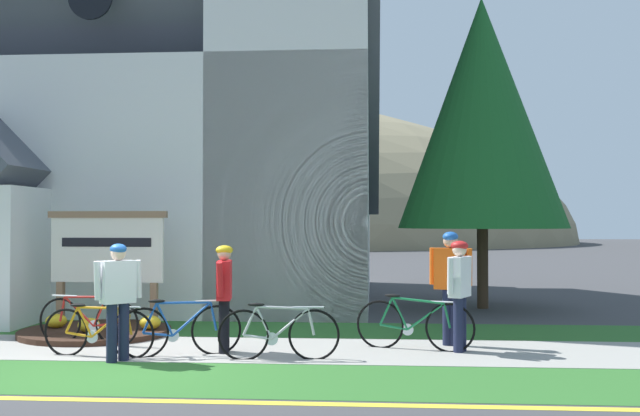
{
  "coord_description": "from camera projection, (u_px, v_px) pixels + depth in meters",
  "views": [
    {
      "loc": [
        3.37,
        -9.11,
        1.94
      ],
      "look_at": [
        2.51,
        2.73,
        2.18
      ],
      "focal_mm": 40.07,
      "sensor_mm": 36.0,
      "label": 1
    }
  ],
  "objects": [
    {
      "name": "flower_bed",
      "position": [
        97.0,
        330.0,
        12.28
      ],
      "size": [
        2.56,
        2.56,
        0.34
      ],
      "color": "#382319",
      "rests_on": "ground"
    },
    {
      "name": "distant_hill",
      "position": [
        193.0,
        242.0,
        69.3
      ],
      "size": [
        72.26,
        48.57,
        27.41
      ],
      "primitive_type": "ellipsoid",
      "color": "#847A5B",
      "rests_on": "ground"
    },
    {
      "name": "church_lawn",
      "position": [
        68.0,
        327.0,
        13.13
      ],
      "size": [
        24.0,
        1.91,
        0.01
      ],
      "primitive_type": "cube",
      "color": "#2D6628",
      "rests_on": "ground"
    },
    {
      "name": "bicycle_blue",
      "position": [
        278.0,
        333.0,
        10.04
      ],
      "size": [
        1.72,
        0.2,
        0.82
      ],
      "color": "black",
      "rests_on": "ground"
    },
    {
      "name": "cyclist_in_blue_jersey",
      "position": [
        460.0,
        287.0,
        10.65
      ],
      "size": [
        0.41,
        0.63,
        1.66
      ],
      "color": "#191E38",
      "rests_on": "ground"
    },
    {
      "name": "sidewalk_slab",
      "position": [
        13.0,
        346.0,
        11.1
      ],
      "size": [
        32.0,
        2.16,
        0.01
      ],
      "primitive_type": "cube",
      "color": "#99968E",
      "rests_on": "ground"
    },
    {
      "name": "church_building",
      "position": [
        171.0,
        107.0,
        18.39
      ],
      "size": [
        11.51,
        11.13,
        13.04
      ],
      "color": "white",
      "rests_on": "ground"
    },
    {
      "name": "bicycle_yellow",
      "position": [
        89.0,
        320.0,
        11.27
      ],
      "size": [
        1.73,
        0.32,
        0.84
      ],
      "color": "black",
      "rests_on": "ground"
    },
    {
      "name": "church_sign",
      "position": [
        107.0,
        251.0,
        12.8
      ],
      "size": [
        2.2,
        0.2,
        2.14
      ],
      "color": "#7F6047",
      "rests_on": "ground"
    },
    {
      "name": "bicycle_white",
      "position": [
        180.0,
        329.0,
        10.32
      ],
      "size": [
        1.69,
        0.64,
        0.85
      ],
      "color": "black",
      "rests_on": "ground"
    },
    {
      "name": "bicycle_black",
      "position": [
        414.0,
        324.0,
        10.82
      ],
      "size": [
        1.77,
        0.51,
        0.86
      ],
      "color": "black",
      "rests_on": "ground"
    },
    {
      "name": "bicycle_silver",
      "position": [
        98.0,
        331.0,
        10.27
      ],
      "size": [
        1.72,
        0.25,
        0.78
      ],
      "color": "black",
      "rests_on": "ground"
    },
    {
      "name": "roadside_conifer",
      "position": [
        482.0,
        113.0,
        16.14
      ],
      "size": [
        3.8,
        3.8,
        7.05
      ],
      "color": "#3D2D1E",
      "rests_on": "ground"
    },
    {
      "name": "ground",
      "position": [
        191.0,
        326.0,
        13.28
      ],
      "size": [
        140.0,
        140.0,
        0.0
      ],
      "primitive_type": "plane",
      "color": "#3D3D3F"
    },
    {
      "name": "cyclist_in_orange_jersey",
      "position": [
        451.0,
        278.0,
        11.18
      ],
      "size": [
        0.63,
        0.38,
        1.79
      ],
      "color": "#191E38",
      "rests_on": "ground"
    },
    {
      "name": "cyclist_in_green_jersey",
      "position": [
        224.0,
        291.0,
        10.58
      ],
      "size": [
        0.28,
        0.71,
        1.6
      ],
      "color": "black",
      "rests_on": "ground"
    },
    {
      "name": "cyclist_in_white_jersey",
      "position": [
        118.0,
        293.0,
        9.91
      ],
      "size": [
        0.55,
        0.46,
        1.64
      ],
      "color": "#191E38",
      "rests_on": "ground"
    }
  ]
}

